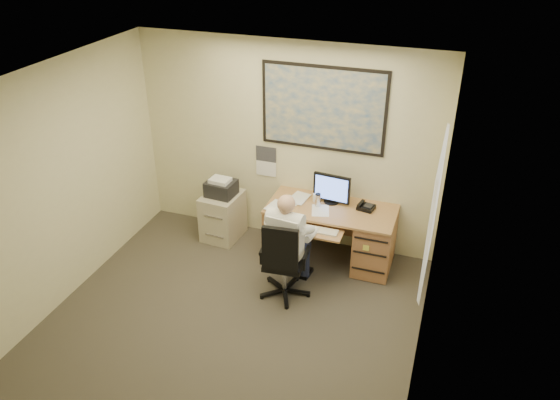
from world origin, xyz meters
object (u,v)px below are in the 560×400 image
(office_chair, at_px, (283,274))
(desk, at_px, (356,233))
(filing_cabinet, at_px, (223,212))
(person, at_px, (286,246))

(office_chair, bearing_deg, desk, 50.29)
(filing_cabinet, relative_size, office_chair, 0.87)
(desk, height_order, office_chair, desk)
(desk, xyz_separation_m, office_chair, (-0.66, -0.95, -0.14))
(filing_cabinet, distance_m, office_chair, 1.54)
(filing_cabinet, distance_m, person, 1.52)
(office_chair, relative_size, person, 0.79)
(filing_cabinet, xyz_separation_m, person, (1.20, -0.88, 0.27))
(person, bearing_deg, desk, 59.56)
(desk, relative_size, office_chair, 1.55)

